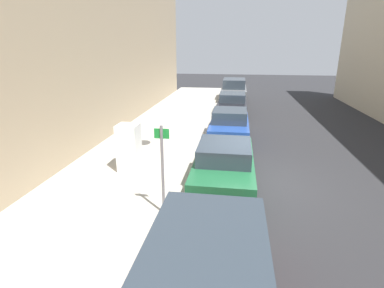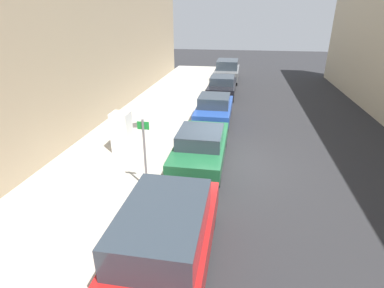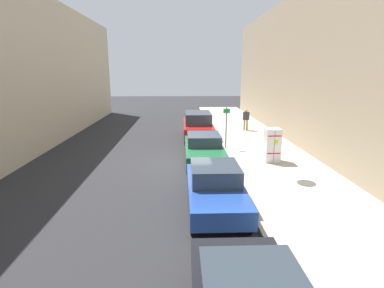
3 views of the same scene
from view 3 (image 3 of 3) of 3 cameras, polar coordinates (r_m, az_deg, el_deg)
name	(u,v)px [view 3 (image 3 of 3)]	position (r m, az deg, el deg)	size (l,w,h in m)	color
ground_plane	(184,164)	(14.49, -1.62, -3.83)	(80.00, 80.00, 0.00)	#28282B
sidewalk_slab	(272,162)	(15.11, 14.93, -3.26)	(4.51, 44.00, 0.15)	#B2ADA0
building_facade_near	(345,70)	(15.70, 27.08, 12.37)	(1.69, 39.60, 8.79)	tan
discarded_refrigerator	(272,145)	(14.73, 15.00, -0.19)	(0.69, 0.69, 1.60)	white
manhole_cover	(306,183)	(12.48, 20.96, -6.98)	(0.70, 0.70, 0.02)	#47443F
street_sign_post	(226,125)	(16.70, 6.54, 3.55)	(0.36, 0.07, 2.30)	slate
pedestrian_walking_far	(246,118)	(22.21, 10.25, 4.84)	(0.44, 0.22, 1.54)	#A8934C
parked_suv_red	(198,125)	(19.76, 1.10, 3.61)	(1.86, 4.72, 1.74)	red
parked_sedan_green	(204,148)	(14.48, 2.27, -0.84)	(1.78, 4.43, 1.40)	#1E6038
parked_hatchback_blue	(215,187)	(9.78, 4.44, -8.19)	(1.75, 4.15, 1.43)	#23479E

